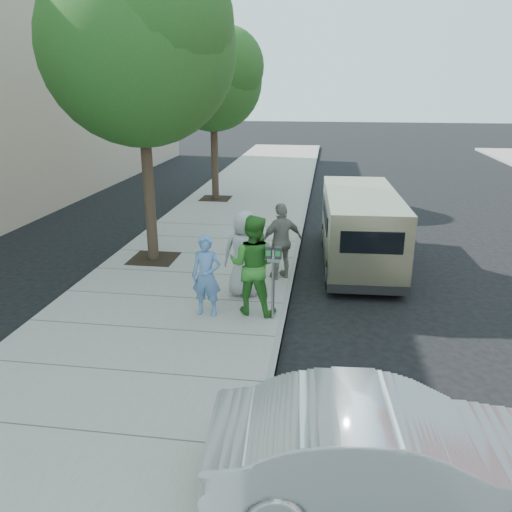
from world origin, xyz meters
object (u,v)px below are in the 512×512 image
(sedan, at_px, (388,454))
(person_green_shirt, at_px, (253,265))
(van, at_px, (359,227))
(person_gray_shirt, at_px, (244,254))
(tree_near, at_px, (140,39))
(person_striped_polo, at_px, (282,241))
(tree_far, at_px, (214,76))
(person_officer, at_px, (206,276))
(parking_meter, at_px, (273,267))

(sedan, distance_m, person_green_shirt, 5.03)
(van, distance_m, person_gray_shirt, 3.80)
(tree_near, relative_size, person_striped_polo, 4.12)
(person_striped_polo, bearing_deg, sedan, 72.68)
(tree_far, height_order, person_officer, tree_far)
(van, distance_m, sedan, 8.16)
(parking_meter, xyz_separation_m, sedan, (1.75, -4.26, -0.57))
(tree_near, xyz_separation_m, person_green_shirt, (3.07, -2.90, -4.38))
(parking_meter, relative_size, van, 0.28)
(tree_far, distance_m, sedan, 16.45)
(tree_far, xyz_separation_m, van, (5.34, -6.85, -3.85))
(person_striped_polo, bearing_deg, tree_near, -47.45)
(tree_far, xyz_separation_m, sedan, (5.25, -15.01, -4.22))
(van, bearing_deg, person_gray_shirt, -135.45)
(tree_near, xyz_separation_m, person_striped_polo, (3.45, -0.90, -4.48))
(tree_near, xyz_separation_m, sedan, (5.25, -7.41, -4.88))
(parking_meter, distance_m, van, 4.31)
(tree_far, distance_m, person_striped_polo, 9.94)
(tree_near, xyz_separation_m, person_officer, (2.18, -3.14, -4.57))
(parking_meter, distance_m, person_striped_polo, 2.25)
(tree_far, bearing_deg, tree_near, -90.00)
(tree_far, relative_size, person_officer, 3.94)
(tree_far, bearing_deg, person_green_shirt, -73.69)
(person_green_shirt, bearing_deg, person_gray_shirt, -61.32)
(tree_far, distance_m, parking_meter, 11.88)
(sedan, relative_size, person_officer, 2.44)
(sedan, bearing_deg, person_gray_shirt, 20.47)
(tree_near, height_order, person_green_shirt, tree_near)
(tree_far, relative_size, van, 1.21)
(tree_near, bearing_deg, parking_meter, -41.96)
(van, height_order, person_striped_polo, person_striped_polo)
(person_green_shirt, bearing_deg, person_officer, 23.63)
(person_green_shirt, bearing_deg, tree_far, -65.14)
(person_gray_shirt, bearing_deg, tree_far, -77.57)
(parking_meter, bearing_deg, sedan, -65.64)
(van, bearing_deg, person_officer, -131.65)
(parking_meter, height_order, person_gray_shirt, person_gray_shirt)
(sedan, xyz_separation_m, person_officer, (-3.07, 4.27, 0.31))
(sedan, distance_m, person_officer, 5.27)
(van, height_order, sedan, van)
(sedan, relative_size, person_gray_shirt, 2.12)
(tree_far, xyz_separation_m, person_striped_polo, (3.45, -8.50, -3.82))
(tree_near, bearing_deg, tree_far, 90.00)
(van, relative_size, person_striped_polo, 2.93)
(person_green_shirt, distance_m, person_gray_shirt, 0.92)
(tree_near, xyz_separation_m, parking_meter, (3.50, -3.15, -4.32))
(person_gray_shirt, bearing_deg, person_green_shirt, 106.60)
(tree_near, relative_size, person_gray_shirt, 3.97)
(person_officer, relative_size, person_green_shirt, 0.81)
(tree_far, relative_size, sedan, 1.61)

